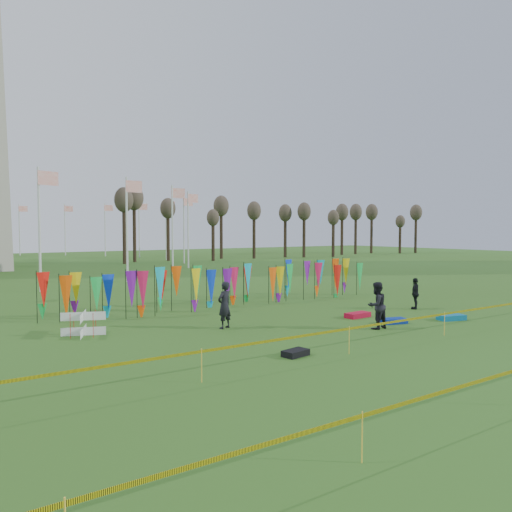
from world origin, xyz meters
TOP-DOWN VIEW (x-y plane):
  - ground at (0.00, 0.00)m, footprint 160.00×160.00m
  - banner_row at (0.28, 9.04)m, footprint 18.64×0.64m
  - caution_tape_near at (-0.22, -1.78)m, footprint 26.00×0.02m
  - tree_line at (32.00, 44.00)m, footprint 53.92×1.92m
  - box_kite at (-8.15, 5.79)m, footprint 0.83×0.83m
  - person_left at (-3.02, 4.06)m, footprint 0.82×0.71m
  - person_mid at (2.00, 0.55)m, footprint 0.95×0.61m
  - person_right at (7.44, 2.93)m, footprint 1.06×0.94m
  - kite_bag_blue at (3.51, 0.93)m, footprint 1.15×0.81m
  - kite_bag_red at (3.29, 2.84)m, footprint 1.26×0.63m
  - kite_bag_black at (-3.42, -1.02)m, footprint 0.93×0.63m
  - kite_bag_teal at (6.25, 0.05)m, footprint 1.31×0.88m

SIDE VIEW (x-z plane):
  - ground at x=0.00m, z-range 0.00..0.00m
  - kite_bag_black at x=-3.42m, z-range 0.00..0.20m
  - kite_bag_blue at x=3.51m, z-range 0.00..0.22m
  - kite_bag_red at x=3.29m, z-range 0.00..0.22m
  - kite_bag_teal at x=6.25m, z-range 0.00..0.23m
  - box_kite at x=-8.15m, z-range 0.00..0.92m
  - caution_tape_near at x=-0.22m, z-range 0.33..1.23m
  - person_right at x=7.44m, z-range 0.00..1.58m
  - person_mid at x=2.00m, z-range 0.00..1.90m
  - person_left at x=-3.02m, z-range 0.00..1.91m
  - banner_row at x=0.28m, z-range 0.18..2.29m
  - tree_line at x=32.00m, z-range 2.25..10.09m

